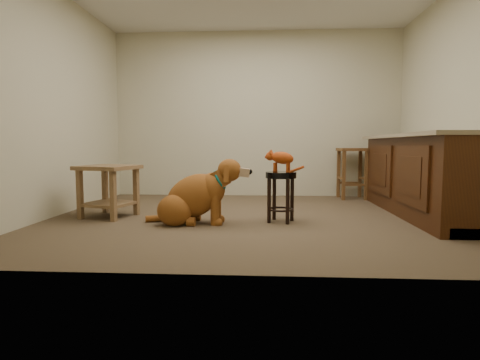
# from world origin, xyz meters

# --- Properties ---
(floor) EXTENTS (4.50, 4.00, 0.01)m
(floor) POSITION_xyz_m (0.00, 0.00, 0.00)
(floor) COLOR brown
(floor) RESTS_ON ground
(room_shell) EXTENTS (4.54, 4.04, 2.62)m
(room_shell) POSITION_xyz_m (0.00, 0.00, 1.68)
(room_shell) COLOR beige
(room_shell) RESTS_ON ground
(cabinet_run) EXTENTS (0.70, 2.56, 0.94)m
(cabinet_run) POSITION_xyz_m (1.94, 0.30, 0.44)
(cabinet_run) COLOR #3D1E0B
(cabinet_run) RESTS_ON ground
(padded_stool) EXTENTS (0.34, 0.34, 0.53)m
(padded_stool) POSITION_xyz_m (0.31, -0.22, 0.38)
(padded_stool) COLOR black
(padded_stool) RESTS_ON ground
(wood_stool) EXTENTS (0.43, 0.43, 0.77)m
(wood_stool) POSITION_xyz_m (1.46, 1.70, 0.40)
(wood_stool) COLOR brown
(wood_stool) RESTS_ON ground
(side_table) EXTENTS (0.69, 0.69, 0.58)m
(side_table) POSITION_xyz_m (-1.62, -0.04, 0.38)
(side_table) COLOR brown
(side_table) RESTS_ON ground
(golden_retriever) EXTENTS (1.14, 0.56, 0.72)m
(golden_retriever) POSITION_xyz_m (-0.59, -0.35, 0.27)
(golden_retriever) COLOR brown
(golden_retriever) RESTS_ON ground
(tabby_kitten) EXTENTS (0.42, 0.19, 0.26)m
(tabby_kitten) POSITION_xyz_m (0.30, -0.22, 0.67)
(tabby_kitten) COLOR #A43B10
(tabby_kitten) RESTS_ON padded_stool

